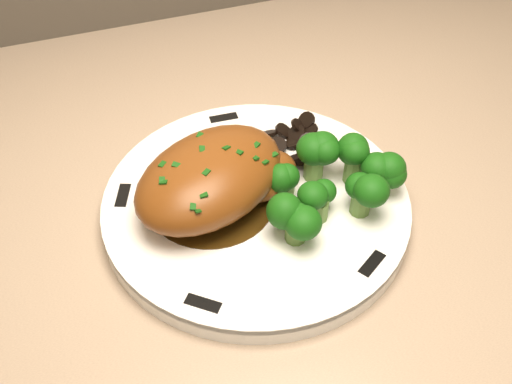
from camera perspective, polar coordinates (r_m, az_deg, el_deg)
name	(u,v)px	position (r m, az deg, el deg)	size (l,w,h in m)	color
plate	(256,206)	(0.61, 0.00, -1.30)	(0.29, 0.29, 0.02)	white
rim_accent_0	(224,118)	(0.69, -2.90, 6.59)	(0.03, 0.01, 0.00)	black
rim_accent_1	(123,196)	(0.62, -11.74, -0.31)	(0.03, 0.01, 0.00)	black
rim_accent_2	(203,304)	(0.53, -4.73, -9.86)	(0.03, 0.01, 0.00)	black
rim_accent_3	(372,264)	(0.56, 10.27, -6.30)	(0.03, 0.01, 0.00)	black
rim_accent_4	(358,149)	(0.66, 9.09, 3.78)	(0.03, 0.01, 0.00)	black
gravy_pool	(211,201)	(0.60, -3.99, -0.76)	(0.12, 0.12, 0.00)	#322009
chicken_breast	(216,177)	(0.58, -3.56, 1.30)	(0.19, 0.16, 0.06)	brown
mushroom_pile	(276,153)	(0.65, 1.75, 3.52)	(0.09, 0.07, 0.02)	black
broccoli_florets	(331,182)	(0.59, 6.67, 0.85)	(0.13, 0.10, 0.04)	#587D35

